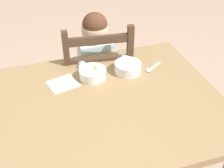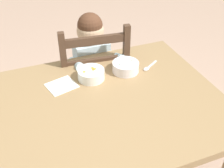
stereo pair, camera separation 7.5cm
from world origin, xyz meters
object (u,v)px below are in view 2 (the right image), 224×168
dining_table (109,117)px  child_figure (93,62)px  dining_chair (93,84)px  bowl_of_carrots (91,74)px  spoon (148,67)px  bowl_of_peas (126,67)px

dining_table → child_figure: child_figure is taller
dining_chair → child_figure: 0.18m
bowl_of_carrots → spoon: 0.34m
child_figure → dining_chair: bearing=129.5°
dining_chair → bowl_of_carrots: dining_chair is taller
dining_table → bowl_of_peas: size_ratio=7.52×
dining_chair → bowl_of_peas: size_ratio=6.21×
dining_table → bowl_of_peas: 0.32m
bowl_of_peas → spoon: 0.14m
child_figure → bowl_of_carrots: child_figure is taller
bowl_of_peas → bowl_of_carrots: 0.21m
dining_table → bowl_of_carrots: size_ratio=7.72×
dining_table → bowl_of_carrots: 0.26m
dining_table → bowl_of_carrots: (-0.02, 0.22, 0.14)m
bowl_of_peas → spoon: (0.14, -0.02, -0.03)m
child_figure → spoon: size_ratio=7.58×
dining_chair → spoon: 0.48m
dining_table → bowl_of_peas: (0.18, 0.22, 0.14)m
spoon → dining_chair: bearing=127.6°
bowl_of_carrots → child_figure: bearing=70.7°
bowl_of_peas → bowl_of_carrots: bowl_of_peas is taller
dining_table → child_figure: (0.08, 0.51, 0.02)m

